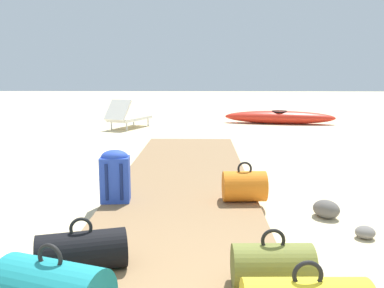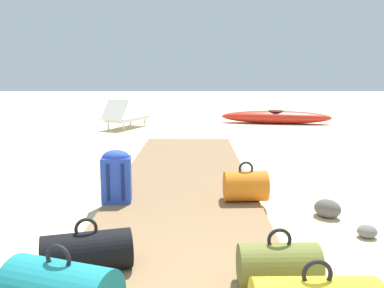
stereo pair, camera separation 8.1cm
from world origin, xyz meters
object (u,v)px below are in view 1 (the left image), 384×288
object	(u,v)px
duffel_bag_black	(82,251)
kayak	(279,117)
duffel_bag_olive	(272,266)
backpack_blue	(115,174)
duffel_bag_orange	(244,186)
lounge_chair	(127,117)

from	to	relation	value
duffel_bag_black	kayak	distance (m)	10.19
duffel_bag_olive	duffel_bag_black	xyz separation A→B (m)	(-1.34, 0.21, -0.00)
duffel_bag_olive	backpack_blue	size ratio (longest dim) A/B	0.93
duffel_bag_black	kayak	bearing A→B (deg)	71.71
duffel_bag_orange	kayak	xyz separation A→B (m)	(1.85, 7.97, -0.06)
duffel_bag_black	kayak	size ratio (longest dim) A/B	0.21
duffel_bag_olive	kayak	distance (m)	10.06
duffel_bag_orange	lounge_chair	bearing A→B (deg)	110.24
kayak	lounge_chair	bearing A→B (deg)	-164.52
duffel_bag_black	duffel_bag_orange	xyz separation A→B (m)	(1.35, 1.71, 0.02)
duffel_bag_black	lounge_chair	distance (m)	8.55
duffel_bag_olive	backpack_blue	world-z (taller)	backpack_blue
backpack_blue	kayak	xyz separation A→B (m)	(3.29, 8.00, -0.19)
duffel_bag_olive	lounge_chair	xyz separation A→B (m)	(-2.49, 8.68, 0.10)
backpack_blue	duffel_bag_orange	size ratio (longest dim) A/B	1.18
lounge_chair	kayak	size ratio (longest dim) A/B	0.49
duffel_bag_olive	duffel_bag_orange	world-z (taller)	duffel_bag_orange
backpack_blue	duffel_bag_orange	xyz separation A→B (m)	(1.44, 0.03, -0.13)
lounge_chair	backpack_blue	bearing A→B (deg)	-81.21
backpack_blue	duffel_bag_black	xyz separation A→B (m)	(0.09, -1.68, -0.16)
duffel_bag_orange	kayak	distance (m)	8.18
duffel_bag_orange	kayak	world-z (taller)	duffel_bag_orange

